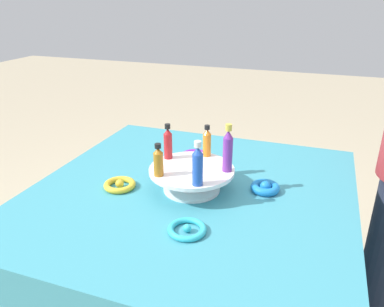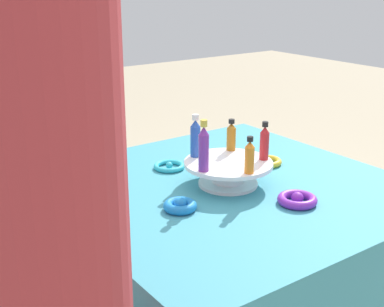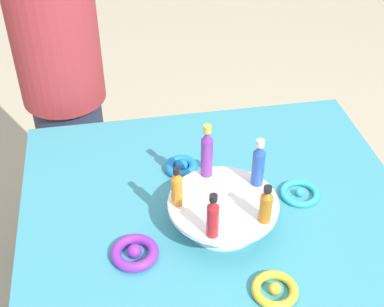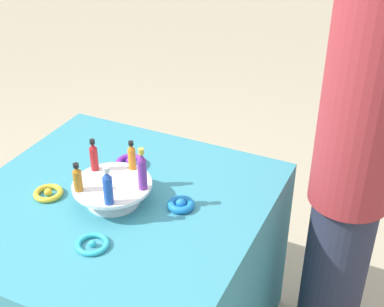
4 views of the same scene
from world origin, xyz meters
name	(u,v)px [view 3 (image 3 of 4)]	position (x,y,z in m)	size (l,w,h in m)	color
display_stand	(223,210)	(0.00, 0.00, 0.78)	(0.27, 0.27, 0.08)	white
bottle_purple	(207,153)	(-0.02, 0.11, 0.88)	(0.03, 0.03, 0.15)	#702D93
bottle_orange	(177,188)	(-0.11, 0.01, 0.86)	(0.03, 0.03, 0.11)	orange
bottle_red	(213,217)	(-0.05, -0.10, 0.86)	(0.03, 0.03, 0.12)	#B21E23
bottle_amber	(266,205)	(0.08, -0.08, 0.85)	(0.03, 0.03, 0.10)	#AD6B19
bottle_blue	(258,164)	(0.10, 0.05, 0.87)	(0.03, 0.03, 0.13)	#234CAD
ribbon_bow_purple	(135,253)	(-0.23, -0.07, 0.74)	(0.11, 0.11, 0.03)	purple
ribbon_bow_gold	(275,290)	(0.07, -0.23, 0.74)	(0.10, 0.10, 0.03)	gold
ribbon_bow_teal	(300,193)	(0.23, 0.07, 0.74)	(0.10, 0.10, 0.02)	#2DB7CC
ribbon_bow_blue	(181,167)	(-0.07, 0.23, 0.74)	(0.09, 0.09, 0.04)	blue
person_figure	(59,61)	(-0.40, 0.72, 0.84)	(0.28, 0.28, 1.67)	#282D42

